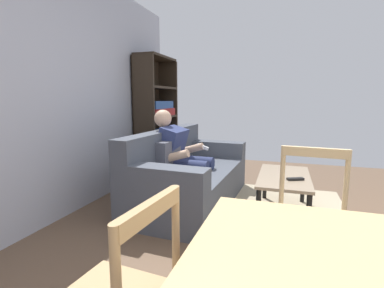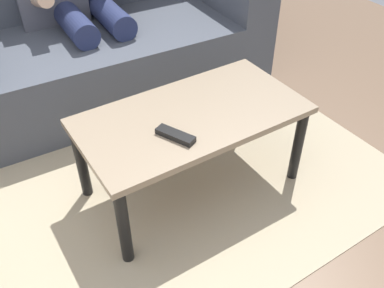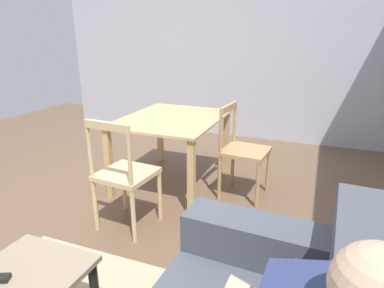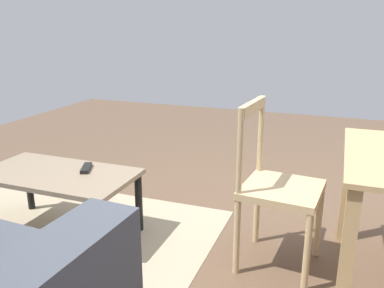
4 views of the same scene
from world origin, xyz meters
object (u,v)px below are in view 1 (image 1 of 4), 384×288
(coffee_table, at_px, (284,181))
(bookshelf, at_px, (156,124))
(person_lounging, at_px, (181,156))
(couch, at_px, (187,176))
(dining_chair_facing_couch, at_px, (310,229))
(tv_remote, at_px, (295,179))

(coffee_table, relative_size, bookshelf, 0.52)
(person_lounging, bearing_deg, couch, -41.84)
(person_lounging, height_order, dining_chair_facing_couch, person_lounging)
(tv_remote, relative_size, dining_chair_facing_couch, 0.18)
(couch, xyz_separation_m, bookshelf, (1.10, 0.92, 0.52))
(person_lounging, xyz_separation_m, dining_chair_facing_couch, (-1.36, -1.33, -0.11))
(person_lounging, distance_m, coffee_table, 1.20)
(couch, bearing_deg, person_lounging, 138.16)
(couch, bearing_deg, tv_remote, -98.77)
(person_lounging, relative_size, dining_chair_facing_couch, 1.19)
(person_lounging, height_order, coffee_table, person_lounging)
(person_lounging, relative_size, tv_remote, 6.65)
(couch, xyz_separation_m, coffee_table, (-0.04, -1.13, 0.06))
(couch, xyz_separation_m, person_lounging, (-0.06, 0.05, 0.27))
(tv_remote, bearing_deg, person_lounging, 59.56)
(couch, height_order, coffee_table, couch)
(person_lounging, distance_m, bookshelf, 1.47)
(couch, relative_size, bookshelf, 1.02)
(bookshelf, bearing_deg, dining_chair_facing_couch, -138.77)
(couch, height_order, tv_remote, couch)
(coffee_table, bearing_deg, person_lounging, 90.70)
(coffee_table, distance_m, bookshelf, 2.39)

